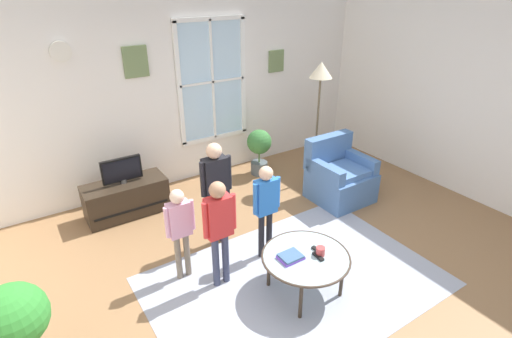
% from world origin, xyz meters
% --- Properties ---
extents(ground_plane, '(6.59, 5.83, 0.02)m').
position_xyz_m(ground_plane, '(0.00, 0.00, -0.01)').
color(ground_plane, olive).
extents(back_wall, '(5.99, 0.17, 2.71)m').
position_xyz_m(back_wall, '(0.01, 2.67, 1.36)').
color(back_wall, silver).
rests_on(back_wall, ground_plane).
extents(side_wall_right, '(0.12, 5.23, 2.71)m').
position_xyz_m(side_wall_right, '(3.06, 0.00, 1.36)').
color(side_wall_right, silver).
rests_on(side_wall_right, ground_plane).
extents(area_rug, '(2.90, 2.00, 0.01)m').
position_xyz_m(area_rug, '(-0.16, -0.17, 0.00)').
color(area_rug, '#999EAD').
rests_on(area_rug, ground_plane).
extents(tv_stand, '(1.04, 0.46, 0.46)m').
position_xyz_m(tv_stand, '(-1.20, 2.10, 0.23)').
color(tv_stand, '#2D2319').
rests_on(tv_stand, ground_plane).
extents(television, '(0.50, 0.08, 0.34)m').
position_xyz_m(television, '(-1.20, 2.09, 0.64)').
color(television, '#4C4C4C').
rests_on(television, tv_stand).
extents(armchair, '(0.76, 0.74, 0.87)m').
position_xyz_m(armchair, '(1.42, 0.87, 0.33)').
color(armchair, '#476B9E').
rests_on(armchair, ground_plane).
extents(coffee_table, '(0.86, 0.86, 0.43)m').
position_xyz_m(coffee_table, '(-0.16, -0.31, 0.40)').
color(coffee_table, '#99B2B7').
rests_on(coffee_table, ground_plane).
extents(book_stack, '(0.23, 0.17, 0.04)m').
position_xyz_m(book_stack, '(-0.31, -0.26, 0.45)').
color(book_stack, '#7346C8').
rests_on(book_stack, coffee_table).
extents(cup, '(0.09, 0.09, 0.09)m').
position_xyz_m(cup, '(-0.04, -0.38, 0.47)').
color(cup, '#BF3F3F').
rests_on(cup, coffee_table).
extents(remote_near_books, '(0.05, 0.14, 0.02)m').
position_xyz_m(remote_near_books, '(-0.08, -0.39, 0.44)').
color(remote_near_books, black).
rests_on(remote_near_books, coffee_table).
extents(remote_near_cup, '(0.06, 0.14, 0.02)m').
position_xyz_m(remote_near_cup, '(-0.02, -0.32, 0.44)').
color(remote_near_cup, black).
rests_on(remote_near_cup, coffee_table).
extents(person_blue_shirt, '(0.33, 0.15, 1.10)m').
position_xyz_m(person_blue_shirt, '(-0.16, 0.37, 0.69)').
color(person_blue_shirt, black).
rests_on(person_blue_shirt, ground_plane).
extents(person_black_shirt, '(0.38, 0.17, 1.26)m').
position_xyz_m(person_black_shirt, '(-0.49, 0.88, 0.79)').
color(person_black_shirt, '#333851').
rests_on(person_black_shirt, ground_plane).
extents(person_red_shirt, '(0.35, 0.16, 1.17)m').
position_xyz_m(person_red_shirt, '(-0.80, 0.24, 0.73)').
color(person_red_shirt, '#333851').
rests_on(person_red_shirt, ground_plane).
extents(person_pink_shirt, '(0.31, 0.14, 1.03)m').
position_xyz_m(person_pink_shirt, '(-1.08, 0.54, 0.65)').
color(person_pink_shirt, '#726656').
rests_on(person_pink_shirt, ground_plane).
extents(potted_plant_by_window, '(0.38, 0.38, 0.74)m').
position_xyz_m(potted_plant_by_window, '(0.92, 2.14, 0.46)').
color(potted_plant_by_window, '#4C565B').
rests_on(potted_plant_by_window, ground_plane).
extents(potted_plant_corner, '(0.49, 0.49, 0.90)m').
position_xyz_m(potted_plant_corner, '(-2.55, 0.08, 0.60)').
color(potted_plant_corner, '#4C565B').
rests_on(potted_plant_corner, ground_plane).
extents(floor_lamp, '(0.32, 0.32, 1.81)m').
position_xyz_m(floor_lamp, '(1.51, 1.49, 1.51)').
color(floor_lamp, black).
rests_on(floor_lamp, ground_plane).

